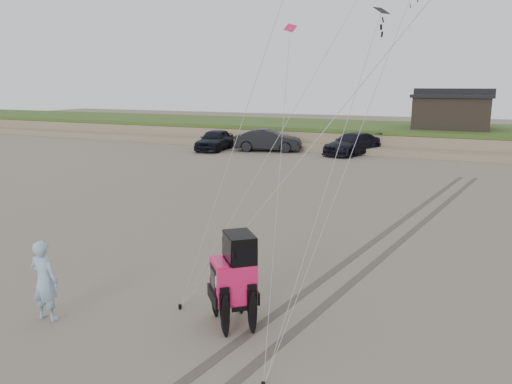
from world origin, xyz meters
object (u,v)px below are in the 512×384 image
(truck_b, at_px, (268,140))
(man, at_px, (44,281))
(cabin, at_px, (452,111))
(truck_a, at_px, (215,140))
(jeep, at_px, (233,289))
(truck_c, at_px, (352,144))

(truck_b, distance_m, man, 30.74)
(cabin, bearing_deg, truck_a, -152.04)
(jeep, relative_size, man, 2.39)
(truck_a, distance_m, truck_b, 4.50)
(truck_b, distance_m, jeep, 30.44)
(cabin, relative_size, man, 3.31)
(man, bearing_deg, truck_b, -80.48)
(truck_b, relative_size, man, 2.81)
(truck_a, height_order, man, man)
(man, bearing_deg, cabin, -103.49)
(truck_a, height_order, jeep, truck_a)
(truck_b, relative_size, truck_c, 0.94)
(cabin, height_order, truck_a, cabin)
(truck_c, height_order, jeep, jeep)
(truck_b, distance_m, truck_c, 6.87)
(cabin, xyz_separation_m, truck_b, (-13.47, -8.16, -2.34))
(cabin, bearing_deg, truck_c, -132.87)
(man, bearing_deg, truck_c, -93.29)
(jeep, bearing_deg, cabin, 135.28)
(cabin, bearing_deg, man, -99.06)
(truck_b, bearing_deg, truck_c, -96.25)
(truck_c, relative_size, man, 2.98)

